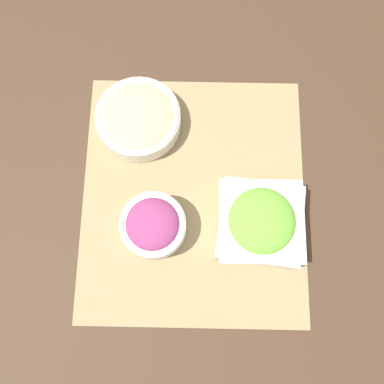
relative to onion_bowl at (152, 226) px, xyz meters
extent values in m
plane|color=#422D1E|center=(-0.07, 0.07, -0.05)|extent=(3.00, 3.00, 0.00)
cube|color=#937F56|center=(-0.07, 0.07, -0.04)|extent=(0.51, 0.44, 0.00)
cylinder|color=silver|center=(0.00, 0.00, -0.01)|extent=(0.12, 0.12, 0.06)
torus|color=silver|center=(0.00, 0.00, 0.02)|extent=(0.12, 0.12, 0.01)
ellipsoid|color=#93386B|center=(0.00, 0.00, 0.02)|extent=(0.10, 0.10, 0.04)
cylinder|color=silver|center=(-0.22, -0.04, -0.02)|extent=(0.17, 0.17, 0.04)
torus|color=silver|center=(-0.22, -0.04, 0.00)|extent=(0.17, 0.17, 0.01)
ellipsoid|color=#A8CC7F|center=(-0.22, -0.04, 0.00)|extent=(0.14, 0.14, 0.02)
cube|color=white|center=(-0.01, 0.20, -0.01)|extent=(0.17, 0.17, 0.06)
cube|color=white|center=(-0.01, 0.20, 0.02)|extent=(0.16, 0.16, 0.00)
ellipsoid|color=#6BAD38|center=(-0.01, 0.20, 0.01)|extent=(0.13, 0.13, 0.05)
camera|label=1|loc=(0.10, 0.08, 0.69)|focal=35.00mm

